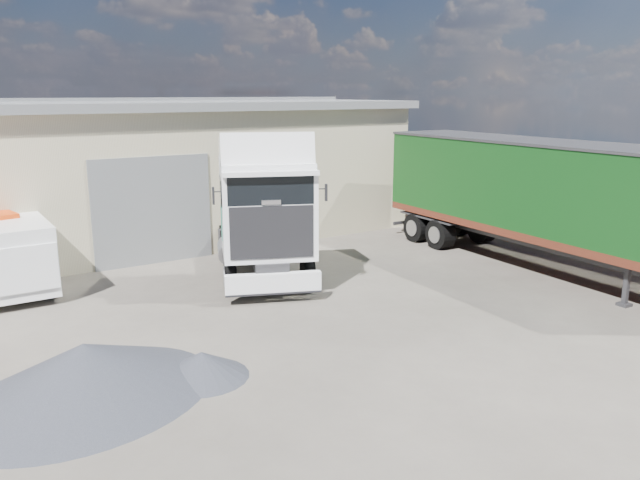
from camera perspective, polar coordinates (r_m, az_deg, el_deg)
ground at (r=14.32m, az=6.31°, el=-9.89°), size 120.00×120.00×0.00m
brick_boundary_wall at (r=25.99m, az=17.82°, el=3.00°), size 0.35×26.00×2.50m
tractor_unit at (r=18.85m, az=-5.11°, el=1.97°), size 4.96×7.18×4.59m
box_trailer at (r=21.39m, az=19.25°, el=4.25°), size 3.32×12.58×4.14m
panel_van at (r=20.30m, az=-26.92°, el=-1.00°), size 2.17×5.25×2.14m
gravel_heap at (r=12.77m, az=-21.06°, el=-11.30°), size 6.95×6.48×1.07m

